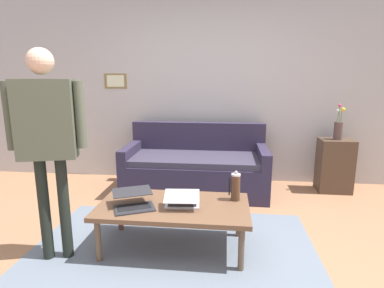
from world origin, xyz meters
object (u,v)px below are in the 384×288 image
laptop_left (134,202)px  french_press (236,187)px  side_shelf (335,165)px  laptop_center (182,201)px  coffee_table (173,209)px  person_standing (47,129)px  flower_vase (338,129)px  couch (196,169)px

laptop_left → french_press: 0.90m
side_shelf → laptop_center: bearing=42.9°
coffee_table → person_standing: bearing=15.0°
french_press → flower_vase: (-1.34, -1.49, 0.31)m
laptop_center → laptop_left: bearing=9.9°
flower_vase → laptop_center: bearing=42.9°
couch → person_standing: 2.13m
flower_vase → person_standing: (2.82, 1.90, 0.25)m
side_shelf → person_standing: person_standing is taller
flower_vase → laptop_left: bearing=38.3°
side_shelf → person_standing: bearing=34.0°
side_shelf → flower_vase: bearing=135.8°
flower_vase → person_standing: 3.41m
side_shelf → french_press: bearing=48.0°
laptop_center → french_press: 0.50m
french_press → side_shelf: 2.01m
person_standing → side_shelf: bearing=-146.0°
coffee_table → couch: bearing=-92.2°
french_press → flower_vase: 2.03m
couch → side_shelf: size_ratio=2.61×
couch → laptop_left: bearing=76.2°
laptop_left → side_shelf: bearing=-141.7°
coffee_table → laptop_left: size_ratio=3.00×
laptop_left → laptop_center: bearing=-170.1°
laptop_left → person_standing: size_ratio=0.25×
coffee_table → flower_vase: (-1.88, -1.65, 0.47)m
laptop_left → french_press: size_ratio=1.58×
coffee_table → person_standing: 1.22m
couch → laptop_left: size_ratio=4.23×
couch → french_press: bearing=110.4°
coffee_table → laptop_left: bearing=15.5°
couch → flower_vase: size_ratio=3.97×
laptop_center → flower_vase: 2.48m
person_standing → coffee_table: bearing=-165.0°
laptop_center → person_standing: person_standing is taller
flower_vase → person_standing: person_standing is taller
side_shelf → person_standing: size_ratio=0.41×
laptop_left → laptop_center: (-0.41, -0.07, -0.00)m
side_shelf → coffee_table: bearing=41.3°
person_standing → french_press: bearing=-164.3°
laptop_center → person_standing: bearing=12.8°
coffee_table → laptop_center: 0.12m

